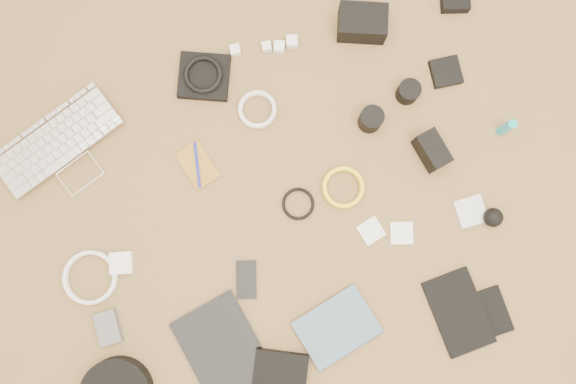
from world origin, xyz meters
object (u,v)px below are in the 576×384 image
object	(u,v)px
laptop	(68,156)
dslr_camera	(362,23)
paperback	(352,352)
phone	(246,280)
tablet	(222,347)

from	to	relation	value
laptop	dslr_camera	distance (m)	0.95
laptop	paperback	distance (m)	0.99
dslr_camera	phone	bearing A→B (deg)	-110.89
laptop	tablet	xyz separation A→B (m)	(0.28, -0.65, -0.01)
phone	paperback	world-z (taller)	paperback
tablet	phone	distance (m)	0.20
dslr_camera	tablet	size ratio (longest dim) A/B	0.55
tablet	paperback	world-z (taller)	paperback
paperback	tablet	bearing A→B (deg)	56.36
dslr_camera	laptop	bearing A→B (deg)	-152.13
tablet	laptop	bearing A→B (deg)	100.34
tablet	phone	xyz separation A→B (m)	(0.12, 0.16, -0.00)
dslr_camera	paperback	size ratio (longest dim) A/B	0.67
tablet	paperback	bearing A→B (deg)	-31.41
paperback	dslr_camera	bearing A→B (deg)	-33.97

